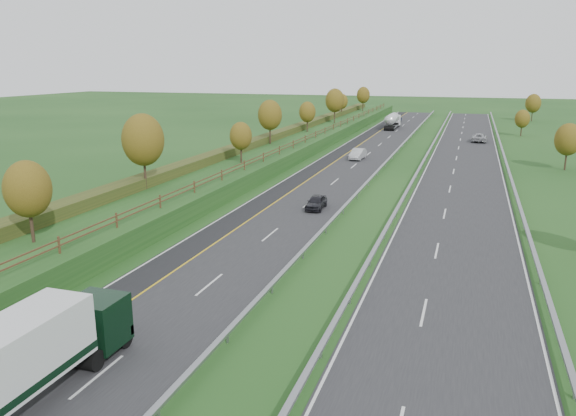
{
  "coord_description": "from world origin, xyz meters",
  "views": [
    {
      "loc": [
        17.09,
        -20.68,
        14.23
      ],
      "look_at": [
        2.46,
        24.27,
        2.2
      ],
      "focal_mm": 35.0,
      "sensor_mm": 36.0,
      "label": 1
    }
  ],
  "objects_px": {
    "car_small_far": "(396,119)",
    "road_tanker": "(392,121)",
    "car_silver_mid": "(358,154)",
    "car_oncoming": "(479,138)",
    "car_dark_near": "(316,202)"
  },
  "relations": [
    {
      "from": "car_oncoming",
      "to": "car_dark_near",
      "type": "bearing_deg",
      "value": 77.25
    },
    {
      "from": "road_tanker",
      "to": "car_silver_mid",
      "type": "bearing_deg",
      "value": -88.76
    },
    {
      "from": "car_dark_near",
      "to": "car_oncoming",
      "type": "relative_size",
      "value": 0.7
    },
    {
      "from": "car_silver_mid",
      "to": "car_small_far",
      "type": "distance_m",
      "value": 62.65
    },
    {
      "from": "car_silver_mid",
      "to": "car_small_far",
      "type": "relative_size",
      "value": 0.9
    },
    {
      "from": "car_silver_mid",
      "to": "car_oncoming",
      "type": "xyz_separation_m",
      "value": [
        18.14,
        27.53,
        -0.01
      ]
    },
    {
      "from": "road_tanker",
      "to": "car_small_far",
      "type": "height_order",
      "value": "road_tanker"
    },
    {
      "from": "car_silver_mid",
      "to": "car_oncoming",
      "type": "height_order",
      "value": "car_silver_mid"
    },
    {
      "from": "car_small_far",
      "to": "road_tanker",
      "type": "bearing_deg",
      "value": -83.93
    },
    {
      "from": "car_oncoming",
      "to": "car_small_far",
      "type": "bearing_deg",
      "value": -57.62
    },
    {
      "from": "road_tanker",
      "to": "car_silver_mid",
      "type": "height_order",
      "value": "road_tanker"
    },
    {
      "from": "car_small_far",
      "to": "car_oncoming",
      "type": "xyz_separation_m",
      "value": [
        20.34,
        -35.08,
        0.01
      ]
    },
    {
      "from": "road_tanker",
      "to": "car_dark_near",
      "type": "height_order",
      "value": "road_tanker"
    },
    {
      "from": "road_tanker",
      "to": "car_small_far",
      "type": "relative_size",
      "value": 2.03
    },
    {
      "from": "car_dark_near",
      "to": "car_silver_mid",
      "type": "height_order",
      "value": "car_silver_mid"
    }
  ]
}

